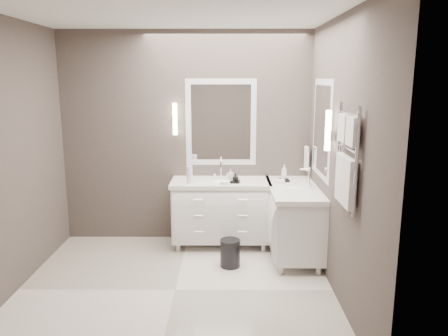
{
  "coord_description": "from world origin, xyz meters",
  "views": [
    {
      "loc": [
        0.52,
        -4.08,
        2.11
      ],
      "look_at": [
        0.49,
        0.7,
        1.12
      ],
      "focal_mm": 35.0,
      "sensor_mm": 36.0,
      "label": 1
    }
  ],
  "objects_px": {
    "vanity_back": "(221,209)",
    "vanity_right": "(294,217)",
    "waste_bin": "(230,253)",
    "towel_ladder": "(346,163)"
  },
  "relations": [
    {
      "from": "waste_bin",
      "to": "vanity_back",
      "type": "bearing_deg",
      "value": 99.78
    },
    {
      "from": "vanity_back",
      "to": "vanity_right",
      "type": "bearing_deg",
      "value": -20.38
    },
    {
      "from": "vanity_right",
      "to": "towel_ladder",
      "type": "height_order",
      "value": "towel_ladder"
    },
    {
      "from": "towel_ladder",
      "to": "vanity_right",
      "type": "bearing_deg",
      "value": 99.84
    },
    {
      "from": "waste_bin",
      "to": "towel_ladder",
      "type": "bearing_deg",
      "value": -44.55
    },
    {
      "from": "towel_ladder",
      "to": "vanity_back",
      "type": "bearing_deg",
      "value": 124.1
    },
    {
      "from": "vanity_right",
      "to": "towel_ladder",
      "type": "xyz_separation_m",
      "value": [
        0.23,
        -1.3,
        0.91
      ]
    },
    {
      "from": "vanity_back",
      "to": "waste_bin",
      "type": "bearing_deg",
      "value": -80.22
    },
    {
      "from": "towel_ladder",
      "to": "waste_bin",
      "type": "height_order",
      "value": "towel_ladder"
    },
    {
      "from": "vanity_back",
      "to": "vanity_right",
      "type": "relative_size",
      "value": 1.0
    }
  ]
}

